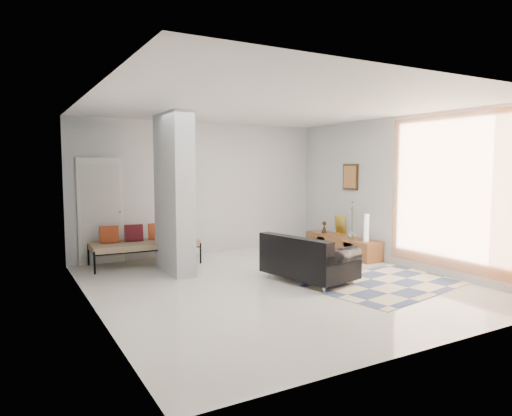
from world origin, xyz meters
TOP-DOWN VIEW (x-y plane):
  - floor at (0.00, 0.00)m, footprint 6.00×6.00m
  - ceiling at (0.00, 0.00)m, footprint 6.00×6.00m
  - wall_back at (0.00, 3.00)m, footprint 6.00×0.00m
  - wall_front at (0.00, -3.00)m, footprint 6.00×0.00m
  - wall_left at (-2.75, 0.00)m, footprint 0.00×6.00m
  - wall_right at (2.75, 0.00)m, footprint 0.00×6.00m
  - partition_column at (-1.10, 1.60)m, footprint 0.35×1.20m
  - hallway_door at (-2.10, 2.96)m, footprint 0.85×0.06m
  - curtain at (2.67, -1.15)m, footprint 0.00×2.55m
  - wall_art at (2.72, 1.36)m, footprint 0.04×0.45m
  - media_console at (2.52, 1.36)m, footprint 0.45×2.00m
  - loveseat at (0.54, -0.11)m, footprint 1.16×1.64m
  - daybed at (-1.42, 2.47)m, footprint 2.02×0.92m
  - area_rug at (1.60, -0.90)m, footprint 2.77×2.10m
  - cylinder_lamp at (2.50, 0.60)m, footprint 0.10×0.10m
  - bronze_figurine at (2.47, 1.91)m, footprint 0.14×0.14m
  - vase at (2.47, 0.99)m, footprint 0.17×0.17m

SIDE VIEW (x-z plane):
  - floor at x=0.00m, z-range 0.00..0.00m
  - area_rug at x=1.60m, z-range 0.00..0.01m
  - media_console at x=2.52m, z-range -0.20..0.60m
  - loveseat at x=0.54m, z-range -0.02..0.74m
  - daybed at x=-1.42m, z-range 0.03..0.79m
  - vase at x=2.47m, z-range 0.40..0.57m
  - bronze_figurine at x=2.47m, z-range 0.40..0.65m
  - cylinder_lamp at x=2.50m, z-range 0.40..0.94m
  - hallway_door at x=-2.10m, z-range 0.00..2.04m
  - partition_column at x=-1.10m, z-range 0.00..2.80m
  - wall_back at x=0.00m, z-range -1.60..4.40m
  - wall_front at x=0.00m, z-range -1.60..4.40m
  - wall_left at x=-2.75m, z-range -1.60..4.40m
  - wall_right at x=2.75m, z-range -1.60..4.40m
  - curtain at x=2.67m, z-range 0.17..2.72m
  - wall_art at x=2.72m, z-range 1.38..1.92m
  - ceiling at x=0.00m, z-range 2.80..2.80m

